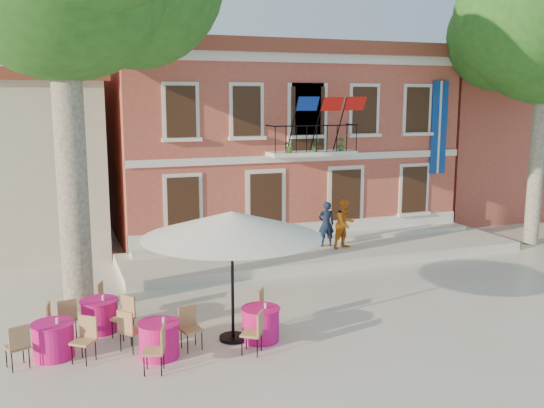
{
  "coord_description": "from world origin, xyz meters",
  "views": [
    {
      "loc": [
        -6.81,
        -14.18,
        5.45
      ],
      "look_at": [
        -0.28,
        3.5,
        2.14
      ],
      "focal_mm": 40.0,
      "sensor_mm": 36.0,
      "label": 1
    }
  ],
  "objects": [
    {
      "name": "neighbor_east",
      "position": [
        14.0,
        11.0,
        3.22
      ],
      "size": [
        9.4,
        9.4,
        6.4
      ],
      "color": "#BB5B43",
      "rests_on": "ground"
    },
    {
      "name": "pedestrian_navy",
      "position": [
        2.16,
        4.63,
        1.1
      ],
      "size": [
        0.64,
        0.48,
        1.59
      ],
      "primitive_type": "imported",
      "rotation": [
        0.0,
        0.0,
        2.97
      ],
      "color": "#0F1A34",
      "rests_on": "terrace"
    },
    {
      "name": "cafe_table_3",
      "position": [
        -5.92,
        0.01,
        0.43
      ],
      "size": [
        1.75,
        1.85,
        0.95
      ],
      "color": "#E51592",
      "rests_on": "ground"
    },
    {
      "name": "cafe_table_0",
      "position": [
        -4.85,
        -1.94,
        0.43
      ],
      "size": [
        1.78,
        1.83,
        0.95
      ],
      "color": "#E51592",
      "rests_on": "ground"
    },
    {
      "name": "cafe_table_2",
      "position": [
        -6.96,
        -1.19,
        0.43
      ],
      "size": [
        1.85,
        1.74,
        0.95
      ],
      "color": "#E51592",
      "rests_on": "ground"
    },
    {
      "name": "terrace",
      "position": [
        2.0,
        4.4,
        0.15
      ],
      "size": [
        14.0,
        3.4,
        0.3
      ],
      "primitive_type": "cube",
      "color": "silver",
      "rests_on": "ground"
    },
    {
      "name": "pedestrian_orange",
      "position": [
        2.65,
        4.16,
        1.16
      ],
      "size": [
        1.0,
        0.87,
        1.73
      ],
      "primitive_type": "imported",
      "rotation": [
        0.0,
        0.0,
        0.3
      ],
      "color": "orange",
      "rests_on": "terrace"
    },
    {
      "name": "cafe_table_1",
      "position": [
        -2.53,
        -1.83,
        0.42
      ],
      "size": [
        1.43,
        1.82,
        0.95
      ],
      "color": "#E51592",
      "rests_on": "ground"
    },
    {
      "name": "patio_umbrella",
      "position": [
        -3.11,
        -1.58,
        2.69
      ],
      "size": [
        4.02,
        4.02,
        2.99
      ],
      "color": "black",
      "rests_on": "ground"
    },
    {
      "name": "main_building",
      "position": [
        2.0,
        9.99,
        3.78
      ],
      "size": [
        13.5,
        9.59,
        7.5
      ],
      "color": "#BB5B43",
      "rests_on": "ground"
    },
    {
      "name": "ground",
      "position": [
        0.0,
        0.0,
        0.0
      ],
      "size": [
        90.0,
        90.0,
        0.0
      ],
      "primitive_type": "plane",
      "color": "beige",
      "rests_on": "ground"
    }
  ]
}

